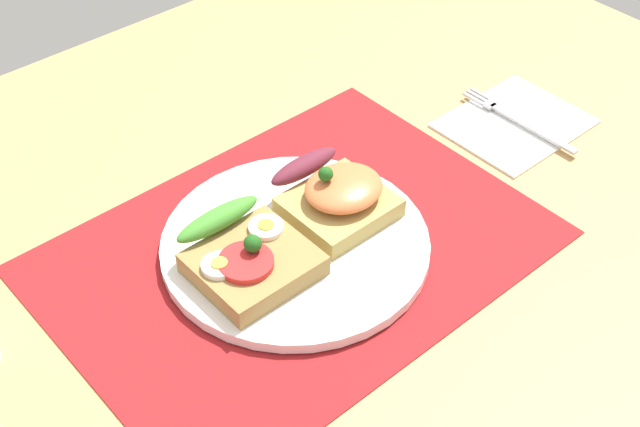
# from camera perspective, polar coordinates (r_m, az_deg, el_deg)

# --- Properties ---
(ground_plane) EXTENTS (1.20, 0.90, 0.03)m
(ground_plane) POSITION_cam_1_polar(r_m,az_deg,el_deg) (0.82, -1.59, -3.26)
(ground_plane) COLOR tan
(placemat) EXTENTS (0.44, 0.32, 0.00)m
(placemat) POSITION_cam_1_polar(r_m,az_deg,el_deg) (0.80, -1.61, -2.38)
(placemat) COLOR maroon
(placemat) RESTS_ON ground_plane
(plate) EXTENTS (0.25, 0.25, 0.01)m
(plate) POSITION_cam_1_polar(r_m,az_deg,el_deg) (0.80, -1.62, -2.03)
(plate) COLOR white
(plate) RESTS_ON placemat
(sandwich_egg_tomato) EXTENTS (0.10, 0.11, 0.04)m
(sandwich_egg_tomato) POSITION_cam_1_polar(r_m,az_deg,el_deg) (0.76, -4.76, -2.81)
(sandwich_egg_tomato) COLOR olive
(sandwich_egg_tomato) RESTS_ON plate
(sandwich_salmon) EXTENTS (0.09, 0.10, 0.05)m
(sandwich_salmon) POSITION_cam_1_polar(r_m,az_deg,el_deg) (0.81, 0.92, 1.34)
(sandwich_salmon) COLOR tan
(sandwich_salmon) RESTS_ON plate
(napkin) EXTENTS (0.15, 0.12, 0.01)m
(napkin) POSITION_cam_1_polar(r_m,az_deg,el_deg) (0.97, 12.57, 5.81)
(napkin) COLOR white
(napkin) RESTS_ON ground_plane
(fork) EXTENTS (0.02, 0.15, 0.00)m
(fork) POSITION_cam_1_polar(r_m,az_deg,el_deg) (0.97, 12.60, 6.07)
(fork) COLOR #B7B7BC
(fork) RESTS_ON napkin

